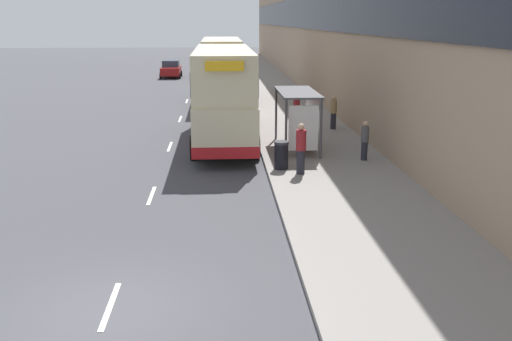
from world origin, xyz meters
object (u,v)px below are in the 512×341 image
double_decker_bus_near (224,93)px  car_1 (219,60)px  car_0 (171,69)px  litter_bin (281,155)px  pedestrian_at_shelter (301,148)px  pedestrian_1 (297,111)px  pedestrian_3 (365,140)px  double_decker_bus_ahead (222,69)px  pedestrian_2 (334,112)px  bus_shelter (302,110)px

double_decker_bus_near → car_1: bearing=90.2°
car_0 → litter_bin: size_ratio=3.67×
pedestrian_at_shelter → pedestrian_1: pedestrian_at_shelter is taller
double_decker_bus_near → pedestrian_1: 4.84m
car_0 → pedestrian_at_shelter: (7.59, -37.47, 0.26)m
car_1 → pedestrian_3: bearing=-83.2°
double_decker_bus_ahead → pedestrian_3: 18.84m
car_1 → car_0: bearing=-111.0°
double_decker_bus_near → car_1: 43.41m
pedestrian_at_shelter → pedestrian_3: size_ratio=1.18×
car_0 → pedestrian_at_shelter: pedestrian_at_shelter is taller
car_0 → pedestrian_1: size_ratio=2.26×
pedestrian_1 → pedestrian_2: bearing=-15.2°
pedestrian_at_shelter → pedestrian_2: pedestrian_at_shelter is taller
car_0 → car_1: (4.73, 12.30, 0.01)m
double_decker_bus_ahead → pedestrian_1: bearing=-70.7°
double_decker_bus_ahead → pedestrian_at_shelter: bearing=-82.3°
double_decker_bus_ahead → car_1: 29.93m
double_decker_bus_ahead → litter_bin: size_ratio=9.96×
litter_bin → car_1: bearing=92.6°
pedestrian_at_shelter → double_decker_bus_ahead: bearing=97.7°
car_1 → litter_bin: (2.23, -49.02, -0.17)m
bus_shelter → double_decker_bus_ahead: 16.30m
car_1 → pedestrian_1: 40.83m
pedestrian_3 → car_0: bearing=106.3°
pedestrian_at_shelter → litter_bin: size_ratio=1.77×
pedestrian_3 → double_decker_bus_near: bearing=141.0°
double_decker_bus_near → pedestrian_2: double_decker_bus_near is taller
litter_bin → pedestrian_2: bearing=65.8°
pedestrian_1 → litter_bin: bearing=-101.5°
pedestrian_at_shelter → pedestrian_3: 3.42m
pedestrian_2 → litter_bin: (-3.53, -7.88, -0.35)m
pedestrian_1 → pedestrian_2: pedestrian_2 is taller
bus_shelter → pedestrian_3: bus_shelter is taller
double_decker_bus_near → double_decker_bus_ahead: 13.49m
car_1 → pedestrian_1: bearing=-84.5°
pedestrian_2 → litter_bin: bearing=-114.2°
bus_shelter → pedestrian_at_shelter: bus_shelter is taller
pedestrian_1 → litter_bin: size_ratio=1.62×
double_decker_bus_ahead → pedestrian_1: size_ratio=6.13×
pedestrian_1 → pedestrian_2: (1.83, -0.50, 0.01)m
car_0 → pedestrian_1: 29.64m
double_decker_bus_near → pedestrian_at_shelter: double_decker_bus_near is taller
car_0 → pedestrian_3: bearing=106.3°
double_decker_bus_ahead → pedestrian_1: double_decker_bus_ahead is taller
pedestrian_1 → double_decker_bus_ahead: bearing=109.3°
pedestrian_at_shelter → pedestrian_1: 9.19m
litter_bin → bus_shelter: bearing=68.9°
bus_shelter → pedestrian_at_shelter: bearing=-98.7°
car_0 → pedestrian_3: 37.05m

